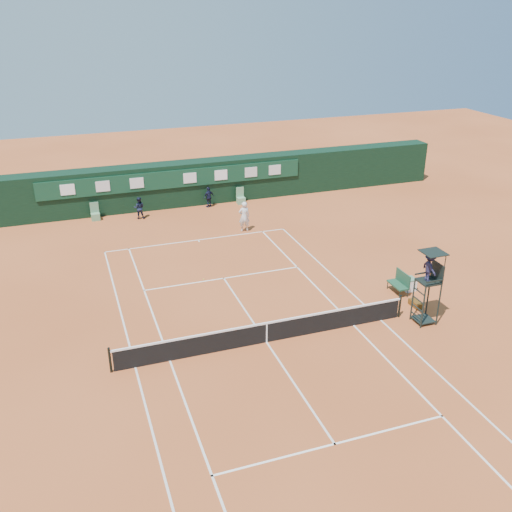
{
  "coord_description": "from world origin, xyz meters",
  "views": [
    {
      "loc": [
        -7.14,
        -19.1,
        13.13
      ],
      "look_at": [
        1.63,
        6.0,
        1.2
      ],
      "focal_mm": 40.0,
      "sensor_mm": 36.0,
      "label": 1
    }
  ],
  "objects_px": {
    "player_bench": "(400,282)",
    "cooler": "(409,284)",
    "umpire_chair": "(429,273)",
    "player": "(244,217)",
    "tennis_net": "(267,332)"
  },
  "relations": [
    {
      "from": "player",
      "to": "umpire_chair",
      "type": "bearing_deg",
      "value": 111.92
    },
    {
      "from": "tennis_net",
      "to": "player_bench",
      "type": "relative_size",
      "value": 10.75
    },
    {
      "from": "umpire_chair",
      "to": "player_bench",
      "type": "height_order",
      "value": "umpire_chair"
    },
    {
      "from": "umpire_chair",
      "to": "player_bench",
      "type": "bearing_deg",
      "value": 79.14
    },
    {
      "from": "player_bench",
      "to": "cooler",
      "type": "height_order",
      "value": "player_bench"
    },
    {
      "from": "player_bench",
      "to": "cooler",
      "type": "relative_size",
      "value": 1.86
    },
    {
      "from": "umpire_chair",
      "to": "tennis_net",
      "type": "bearing_deg",
      "value": 173.95
    },
    {
      "from": "umpire_chair",
      "to": "cooler",
      "type": "distance_m",
      "value": 3.77
    },
    {
      "from": "umpire_chair",
      "to": "player",
      "type": "height_order",
      "value": "umpire_chair"
    },
    {
      "from": "umpire_chair",
      "to": "cooler",
      "type": "height_order",
      "value": "umpire_chair"
    },
    {
      "from": "cooler",
      "to": "player",
      "type": "distance_m",
      "value": 11.52
    },
    {
      "from": "player_bench",
      "to": "cooler",
      "type": "xyz_separation_m",
      "value": [
        0.6,
        0.09,
        -0.27
      ]
    },
    {
      "from": "tennis_net",
      "to": "player",
      "type": "relative_size",
      "value": 6.73
    },
    {
      "from": "cooler",
      "to": "tennis_net",
      "type": "bearing_deg",
      "value": -165.62
    },
    {
      "from": "cooler",
      "to": "player",
      "type": "relative_size",
      "value": 0.34
    }
  ]
}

